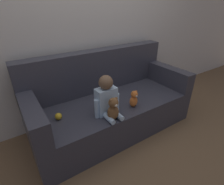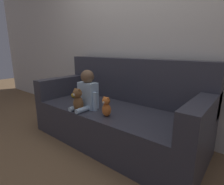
# 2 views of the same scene
# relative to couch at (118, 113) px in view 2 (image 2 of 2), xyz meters

# --- Properties ---
(ground_plane) EXTENTS (12.00, 12.00, 0.00)m
(ground_plane) POSITION_rel_couch_xyz_m (0.00, -0.07, -0.33)
(ground_plane) COLOR brown
(wall_back) EXTENTS (8.00, 0.05, 2.60)m
(wall_back) POSITION_rel_couch_xyz_m (0.00, 0.45, 0.97)
(wall_back) COLOR silver
(wall_back) RESTS_ON ground_plane
(couch) EXTENTS (2.02, 0.88, 0.98)m
(couch) POSITION_rel_couch_xyz_m (0.00, 0.00, 0.00)
(couch) COLOR #383842
(couch) RESTS_ON ground_plane
(person_baby) EXTENTS (0.30, 0.30, 0.44)m
(person_baby) POSITION_rel_couch_xyz_m (-0.21, -0.29, 0.28)
(person_baby) COLOR silver
(person_baby) RESTS_ON couch
(teddy_bear_brown) EXTENTS (0.12, 0.12, 0.26)m
(teddy_bear_brown) POSITION_rel_couch_xyz_m (-0.22, -0.42, 0.22)
(teddy_bear_brown) COLOR brown
(teddy_bear_brown) RESTS_ON couch
(plush_toy_side) EXTENTS (0.10, 0.09, 0.20)m
(plush_toy_side) POSITION_rel_couch_xyz_m (0.12, -0.34, 0.19)
(plush_toy_side) COLOR orange
(plush_toy_side) RESTS_ON couch
(toy_ball) EXTENTS (0.07, 0.07, 0.07)m
(toy_ball) POSITION_rel_couch_xyz_m (-0.69, -0.11, 0.13)
(toy_ball) COLOR gold
(toy_ball) RESTS_ON couch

